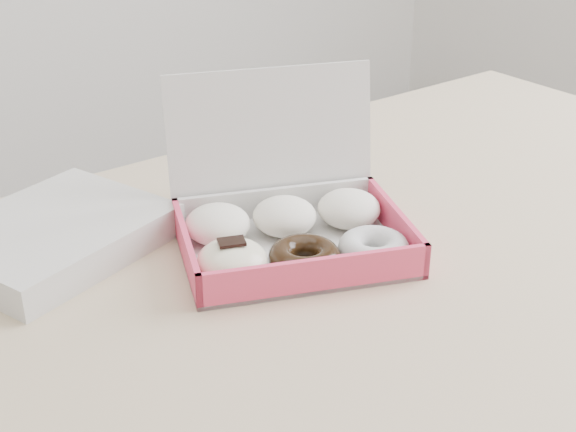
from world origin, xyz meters
TOP-DOWN VIEW (x-y plane):
  - table at (0.00, 0.00)m, footprint 1.20×0.80m
  - donut_box at (-0.19, 0.05)m, footprint 0.33×0.31m
  - newspapers at (-0.42, 0.21)m, footprint 0.30×0.27m

SIDE VIEW (x-z plane):
  - table at x=0.00m, z-range 0.30..1.05m
  - newspapers at x=-0.42m, z-range 0.75..0.79m
  - donut_box at x=-0.19m, z-range 0.68..0.88m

